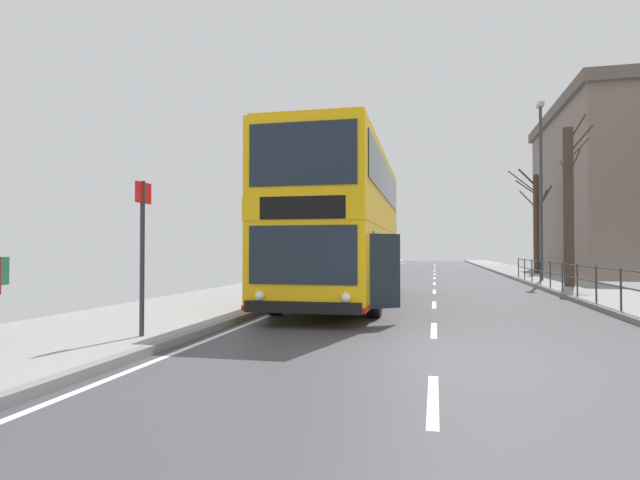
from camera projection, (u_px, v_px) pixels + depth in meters
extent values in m
cube|color=#414146|center=(434.00, 359.00, 7.58)|extent=(8.40, 140.00, 0.06)
cube|color=silver|center=(433.00, 399.00, 5.44)|extent=(0.12, 2.00, 0.00)
cube|color=silver|center=(434.00, 330.00, 10.12)|extent=(0.12, 2.00, 0.00)
cube|color=silver|center=(434.00, 305.00, 14.80)|extent=(0.12, 2.00, 0.00)
cube|color=silver|center=(434.00, 292.00, 19.47)|extent=(0.12, 2.00, 0.00)
cube|color=silver|center=(434.00, 284.00, 24.15)|extent=(0.12, 2.00, 0.00)
cube|color=silver|center=(434.00, 278.00, 28.83)|extent=(0.12, 2.00, 0.00)
cube|color=silver|center=(435.00, 274.00, 33.51)|extent=(0.12, 2.00, 0.00)
cube|color=silver|center=(435.00, 271.00, 38.19)|extent=(0.12, 2.00, 0.00)
cube|color=silver|center=(435.00, 269.00, 42.86)|extent=(0.12, 2.00, 0.00)
cube|color=silver|center=(435.00, 267.00, 47.54)|extent=(0.12, 2.00, 0.00)
cube|color=silver|center=(435.00, 266.00, 52.22)|extent=(0.12, 2.00, 0.00)
cube|color=silver|center=(435.00, 264.00, 56.90)|extent=(0.12, 2.00, 0.00)
cube|color=silver|center=(193.00, 346.00, 8.46)|extent=(0.12, 133.00, 0.00)
cube|color=slate|center=(174.00, 341.00, 8.54)|extent=(0.20, 140.00, 0.14)
cube|color=gray|center=(68.00, 336.00, 9.01)|extent=(4.00, 140.00, 0.14)
cube|color=#F4B20F|center=(344.00, 261.00, 15.28)|extent=(2.72, 10.46, 1.88)
cube|color=#F4B20F|center=(344.00, 222.00, 15.31)|extent=(2.74, 10.51, 0.49)
cube|color=#F4B20F|center=(344.00, 186.00, 15.33)|extent=(2.72, 10.46, 1.72)
cube|color=#D0970D|center=(344.00, 156.00, 15.35)|extent=(2.64, 10.14, 0.08)
cube|color=#19232D|center=(302.00, 255.00, 10.18)|extent=(2.26, 0.06, 1.20)
cube|color=black|center=(302.00, 208.00, 10.20)|extent=(1.80, 0.06, 0.47)
cube|color=#19232D|center=(302.00, 154.00, 10.22)|extent=(2.26, 0.06, 1.30)
cube|color=black|center=(302.00, 308.00, 10.15)|extent=(2.44, 0.12, 0.24)
cube|color=#B2140F|center=(344.00, 290.00, 15.27)|extent=(2.75, 10.51, 0.10)
cube|color=#19232D|center=(387.00, 252.00, 15.27)|extent=(0.14, 8.13, 0.98)
cube|color=#19232D|center=(386.00, 182.00, 15.06)|extent=(0.16, 9.38, 1.03)
cube|color=#19232D|center=(305.00, 252.00, 15.81)|extent=(0.14, 8.13, 0.98)
cube|color=#19232D|center=(303.00, 184.00, 15.60)|extent=(0.16, 9.38, 1.03)
sphere|color=white|center=(346.00, 298.00, 9.96)|extent=(0.20, 0.20, 0.20)
sphere|color=white|center=(259.00, 296.00, 10.34)|extent=(0.20, 0.20, 0.20)
cube|color=#19232D|center=(384.00, 271.00, 10.89)|extent=(0.67, 0.50, 1.62)
cube|color=black|center=(370.00, 270.00, 11.25)|extent=(0.11, 0.90, 1.62)
cylinder|color=black|center=(374.00, 296.00, 12.07)|extent=(0.32, 1.04, 1.04)
cylinder|color=black|center=(276.00, 294.00, 12.58)|extent=(0.32, 1.04, 1.04)
cylinder|color=black|center=(392.00, 280.00, 18.25)|extent=(0.32, 1.04, 1.04)
cylinder|color=black|center=(326.00, 279.00, 18.76)|extent=(0.32, 1.04, 1.04)
cylinder|color=#2D3338|center=(621.00, 289.00, 12.25)|extent=(0.05, 0.05, 1.04)
cylinder|color=#2D3338|center=(596.00, 284.00, 14.13)|extent=(0.05, 0.05, 1.04)
cylinder|color=#2D3338|center=(577.00, 280.00, 16.00)|extent=(0.05, 0.05, 1.04)
cylinder|color=#2D3338|center=(562.00, 277.00, 17.88)|extent=(0.05, 0.05, 1.04)
cylinder|color=#2D3338|center=(550.00, 274.00, 19.76)|extent=(0.05, 0.05, 1.04)
cylinder|color=#2D3338|center=(540.00, 272.00, 21.63)|extent=(0.05, 0.05, 1.04)
cylinder|color=#2D3338|center=(532.00, 270.00, 23.51)|extent=(0.05, 0.05, 1.04)
cylinder|color=#2D3338|center=(525.00, 269.00, 25.38)|extent=(0.05, 0.05, 1.04)
cylinder|color=#2D3338|center=(518.00, 268.00, 27.26)|extent=(0.05, 0.05, 1.04)
cylinder|color=#2D3338|center=(586.00, 266.00, 15.07)|extent=(0.04, 25.03, 0.04)
cylinder|color=#2D3338|center=(586.00, 280.00, 15.07)|extent=(0.04, 25.03, 0.04)
cylinder|color=#2D2D33|center=(142.00, 258.00, 8.62)|extent=(0.08, 0.08, 2.66)
cube|color=red|center=(143.00, 193.00, 8.66)|extent=(0.04, 0.44, 0.36)
cylinder|color=#38383D|center=(541.00, 193.00, 24.57)|extent=(0.14, 0.14, 8.49)
cube|color=#B2B2AD|center=(540.00, 105.00, 24.66)|extent=(0.28, 0.60, 0.20)
cylinder|color=#423328|center=(536.00, 224.00, 31.88)|extent=(0.35, 0.35, 6.27)
cylinder|color=#423328|center=(528.00, 199.00, 32.64)|extent=(0.86, 1.42, 1.30)
cylinder|color=#423328|center=(522.00, 182.00, 31.99)|extent=(1.76, 0.35, 1.42)
cylinder|color=#423328|center=(527.00, 178.00, 31.94)|extent=(1.17, 0.36, 1.15)
cylinder|color=#423328|center=(542.00, 202.00, 31.51)|extent=(0.60, 0.79, 1.47)
cylinder|color=#423328|center=(526.00, 187.00, 32.31)|extent=(1.22, 0.63, 1.06)
cylinder|color=#423328|center=(544.00, 199.00, 31.37)|extent=(0.85, 1.09, 1.62)
cylinder|color=#423328|center=(539.00, 187.00, 31.33)|extent=(0.23, 1.22, 0.98)
cylinder|color=#423328|center=(569.00, 207.00, 20.47)|extent=(0.40, 0.40, 6.47)
cylinder|color=#423328|center=(564.00, 168.00, 21.02)|extent=(0.14, 1.12, 0.87)
cylinder|color=#423328|center=(580.00, 140.00, 20.32)|extent=(0.95, 0.30, 1.15)
cylinder|color=#423328|center=(579.00, 149.00, 20.98)|extent=(1.20, 1.27, 1.20)
cylinder|color=#423328|center=(574.00, 164.00, 20.00)|extent=(0.26, 1.04, 0.98)
cylinder|color=#423328|center=(577.00, 129.00, 20.53)|extent=(0.80, 0.23, 1.24)
cube|color=slate|center=(637.00, 213.00, 43.03)|extent=(12.30, 15.94, 9.64)
cube|color=#5F534B|center=(637.00, 153.00, 43.14)|extent=(12.79, 16.58, 0.70)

